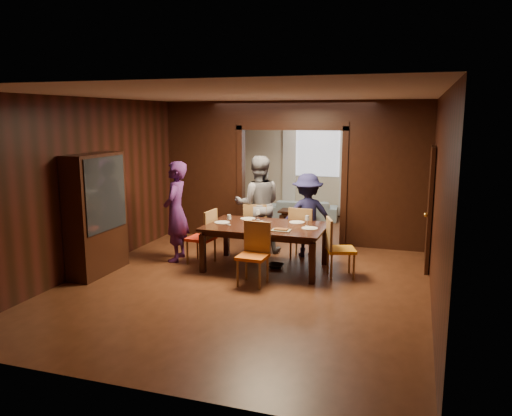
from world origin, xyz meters
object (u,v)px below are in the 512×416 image
(person_navy, at_px, (307,215))
(coffee_table, at_px, (297,219))
(chair_right, at_px, (341,248))
(hutch, at_px, (96,214))
(person_purple, at_px, (176,211))
(chair_left, at_px, (201,236))
(chair_near, at_px, (253,255))
(chair_far_r, at_px, (303,233))
(dining_table, at_px, (265,247))
(sofa, at_px, (304,210))
(chair_far_l, at_px, (256,228))
(person_grey, at_px, (258,204))

(person_navy, bearing_deg, coffee_table, -95.31)
(chair_right, distance_m, hutch, 4.06)
(person_purple, relative_size, chair_left, 1.86)
(person_purple, relative_size, hutch, 0.90)
(person_navy, relative_size, chair_near, 1.60)
(person_navy, xyz_separation_m, chair_right, (0.79, -1.04, -0.29))
(chair_left, relative_size, hutch, 0.48)
(person_navy, distance_m, chair_far_r, 0.34)
(chair_near, bearing_deg, person_navy, 79.04)
(person_navy, xyz_separation_m, chair_left, (-1.70, -1.03, -0.29))
(dining_table, bearing_deg, person_purple, -179.69)
(sofa, xyz_separation_m, chair_far_l, (-0.19, -3.33, 0.24))
(person_navy, relative_size, chair_far_l, 1.60)
(coffee_table, bearing_deg, person_grey, -94.99)
(person_navy, bearing_deg, chair_far_l, -19.15)
(dining_table, distance_m, chair_left, 1.19)
(dining_table, relative_size, chair_left, 2.09)
(chair_left, bearing_deg, person_grey, 149.54)
(chair_far_l, xyz_separation_m, chair_near, (0.52, -1.80, 0.00))
(chair_far_l, bearing_deg, chair_near, 95.58)
(coffee_table, bearing_deg, chair_right, -65.49)
(sofa, bearing_deg, person_purple, 65.12)
(dining_table, relative_size, chair_far_l, 2.09)
(coffee_table, height_order, chair_far_r, chair_far_r)
(person_navy, xyz_separation_m, coffee_table, (-0.75, 2.35, -0.58))
(chair_far_l, distance_m, hutch, 2.97)
(sofa, bearing_deg, chair_far_r, 95.73)
(chair_far_l, relative_size, chair_far_r, 1.00)
(person_grey, relative_size, chair_near, 1.92)
(dining_table, bearing_deg, coffee_table, 94.19)
(person_navy, height_order, dining_table, person_navy)
(sofa, bearing_deg, chair_far_l, 80.14)
(person_navy, bearing_deg, chair_left, 8.25)
(chair_far_l, bearing_deg, person_navy, 173.30)
(person_grey, height_order, chair_far_l, person_grey)
(dining_table, distance_m, chair_far_r, 0.95)
(chair_right, bearing_deg, person_grey, 40.60)
(person_navy, relative_size, chair_left, 1.60)
(dining_table, height_order, chair_near, chair_near)
(coffee_table, bearing_deg, dining_table, -85.81)
(coffee_table, distance_m, chair_far_l, 2.44)
(person_grey, relative_size, chair_left, 1.92)
(chair_far_r, xyz_separation_m, chair_near, (-0.42, -1.69, 0.00))
(coffee_table, relative_size, chair_right, 0.82)
(coffee_table, bearing_deg, hutch, -117.83)
(person_grey, bearing_deg, chair_far_l, 56.34)
(sofa, xyz_separation_m, hutch, (-2.31, -5.35, 0.75))
(person_purple, bearing_deg, chair_far_l, 117.17)
(person_navy, bearing_deg, sofa, -99.53)
(person_purple, xyz_separation_m, person_grey, (1.23, 1.00, 0.03))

